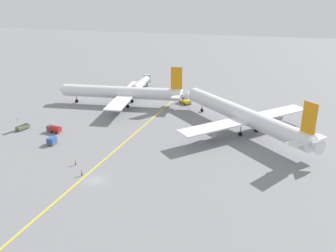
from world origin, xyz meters
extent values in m
plane|color=gray|center=(0.00, 0.00, 0.00)|extent=(600.00, 600.00, 0.00)
cube|color=yellow|center=(-2.87, 10.00, 0.00)|extent=(8.52, 119.77, 0.01)
cylinder|color=white|center=(-17.32, 59.07, 5.18)|extent=(48.42, 10.11, 4.81)
cone|color=white|center=(-42.46, 56.27, 5.18)|extent=(3.27, 4.71, 4.43)
cone|color=white|center=(7.61, 61.84, 5.18)|extent=(4.00, 4.23, 3.85)
cube|color=white|center=(-14.93, 59.33, 4.45)|extent=(10.93, 41.80, 0.44)
cube|color=white|center=(5.13, 61.56, 5.66)|extent=(4.62, 13.27, 0.28)
cube|color=orange|center=(4.83, 61.53, 11.88)|extent=(4.41, 0.84, 8.59)
cylinder|color=#999EA3|center=(-17.20, 70.73, 2.65)|extent=(4.46, 3.05, 2.60)
cylinder|color=#999EA3|center=(-14.64, 47.72, 2.65)|extent=(4.46, 3.05, 2.60)
cylinder|color=slate|center=(-13.56, 56.06, 1.83)|extent=(0.28, 0.28, 2.36)
cylinder|color=black|center=(-13.56, 56.06, 0.65)|extent=(1.35, 0.69, 1.30)
cylinder|color=slate|center=(-14.31, 62.82, 1.83)|extent=(0.28, 0.28, 2.36)
cylinder|color=black|center=(-14.31, 62.82, 0.65)|extent=(1.35, 0.69, 1.30)
cylinder|color=slate|center=(-36.48, 56.94, 1.83)|extent=(0.28, 0.28, 2.36)
cylinder|color=black|center=(-36.48, 56.94, 0.65)|extent=(1.35, 0.69, 1.30)
cylinder|color=white|center=(31.49, 43.50, 5.53)|extent=(43.48, 42.39, 5.31)
cone|color=white|center=(10.74, 63.62, 5.53)|extent=(5.41, 5.46, 4.89)
cone|color=white|center=(52.10, 23.52, 5.53)|extent=(5.54, 5.56, 4.25)
cube|color=white|center=(33.48, 41.57, 4.73)|extent=(39.38, 40.34, 0.44)
cube|color=white|center=(50.31, 25.26, 6.06)|extent=(11.35, 11.56, 0.28)
cube|color=orange|center=(50.09, 25.47, 12.43)|extent=(3.41, 3.32, 8.48)
cylinder|color=#999EA3|center=(42.51, 52.31, 2.93)|extent=(4.83, 4.79, 2.60)
cylinder|color=#999EA3|center=(23.02, 32.22, 2.93)|extent=(4.83, 4.79, 2.60)
cylinder|color=slate|center=(31.83, 38.43, 1.89)|extent=(0.28, 0.28, 2.49)
cylinder|color=black|center=(31.83, 38.43, 0.65)|extent=(1.32, 1.30, 1.30)
cylinder|color=slate|center=(36.57, 43.32, 1.89)|extent=(0.28, 0.28, 2.49)
cylinder|color=black|center=(36.57, 43.32, 0.65)|extent=(1.32, 1.30, 1.30)
cylinder|color=slate|center=(15.58, 58.93, 1.89)|extent=(0.28, 0.28, 2.49)
cylinder|color=black|center=(15.58, 58.93, 0.65)|extent=(1.32, 1.30, 1.30)
cube|color=gold|center=(6.90, 67.96, 1.09)|extent=(5.79, 6.15, 1.29)
cube|color=#333D47|center=(6.08, 68.93, 2.19)|extent=(2.98, 2.98, 0.90)
cylinder|color=#4C4C51|center=(9.80, 64.53, 1.22)|extent=(2.22, 2.57, 0.20)
sphere|color=orange|center=(6.08, 68.93, 2.82)|extent=(0.24, 0.24, 0.24)
cylinder|color=black|center=(4.53, 68.68, 0.45)|extent=(0.81, 0.88, 0.90)
cylinder|color=black|center=(6.58, 70.41, 0.45)|extent=(0.81, 0.88, 0.90)
cylinder|color=black|center=(7.22, 65.50, 0.45)|extent=(0.81, 0.88, 0.90)
cylinder|color=black|center=(9.27, 67.24, 0.45)|extent=(0.81, 0.88, 0.90)
cube|color=slate|center=(-22.57, 16.61, 0.43)|extent=(2.33, 3.29, 0.25)
cube|color=#2D5199|center=(-22.57, 16.61, 1.35)|extent=(2.11, 2.88, 1.60)
cylinder|color=black|center=(-21.84, 15.89, 0.30)|extent=(0.22, 0.61, 0.60)
cylinder|color=black|center=(-23.24, 15.83, 0.30)|extent=(0.22, 0.61, 0.60)
cylinder|color=black|center=(-21.90, 17.38, 0.30)|extent=(0.22, 0.61, 0.60)
cylinder|color=black|center=(-23.30, 17.33, 0.30)|extent=(0.22, 0.61, 0.60)
cylinder|color=red|center=(-26.76, 25.13, 1.40)|extent=(4.25, 2.57, 2.00)
cube|color=#4C4C51|center=(-28.74, 25.42, 1.20)|extent=(2.04, 2.01, 1.80)
cylinder|color=black|center=(-27.61, 24.55, 0.30)|extent=(0.62, 0.29, 0.60)
cylinder|color=black|center=(-27.40, 25.93, 0.30)|extent=(0.62, 0.29, 0.60)
cylinder|color=black|center=(-26.12, 24.33, 0.30)|extent=(0.62, 0.29, 0.60)
cylinder|color=black|center=(-25.92, 25.71, 0.30)|extent=(0.62, 0.29, 0.60)
cube|color=#666B4C|center=(-38.84, 24.79, 0.80)|extent=(2.98, 4.84, 1.00)
cube|color=silver|center=(-38.77, 25.08, 2.70)|extent=(2.32, 4.39, 2.71)
cylinder|color=black|center=(-38.33, 23.90, 0.30)|extent=(0.33, 0.63, 0.60)
cylinder|color=black|center=(-39.69, 24.22, 0.30)|extent=(0.33, 0.63, 0.60)
cylinder|color=black|center=(-37.99, 25.36, 0.30)|extent=(0.33, 0.63, 0.60)
cylinder|color=black|center=(-39.35, 25.68, 0.30)|extent=(0.33, 0.63, 0.60)
cylinder|color=#2D3351|center=(-4.40, 1.30, 0.43)|extent=(0.28, 0.28, 0.87)
cylinder|color=orange|center=(-4.40, 1.30, 1.18)|extent=(0.36, 0.36, 0.62)
sphere|color=#9E704C|center=(-4.40, 1.30, 1.60)|extent=(0.24, 0.24, 0.24)
cylinder|color=#4C4C51|center=(-8.83, 6.16, 0.41)|extent=(0.28, 0.28, 0.82)
cylinder|color=#D1E02D|center=(-8.83, 6.16, 1.11)|extent=(0.36, 0.36, 0.58)
sphere|color=brown|center=(-8.83, 6.16, 1.51)|extent=(0.22, 0.22, 0.22)
cylinder|color=#F24C19|center=(-8.53, 6.17, 1.22)|extent=(0.05, 0.05, 0.40)
cylinder|color=#B7B7BC|center=(-16.58, 80.55, 3.82)|extent=(3.83, 19.88, 3.20)
cylinder|color=#99999E|center=(-16.89, 90.44, 3.82)|extent=(3.84, 3.84, 3.52)
cylinder|color=#595960|center=(-16.86, 89.44, 1.91)|extent=(0.70, 0.70, 3.82)
camera|label=1|loc=(38.27, -70.70, 44.38)|focal=38.66mm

